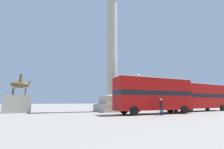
{
  "coord_description": "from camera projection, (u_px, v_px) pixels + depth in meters",
  "views": [
    {
      "loc": [
        -10.6,
        -21.33,
        1.47
      ],
      "look_at": [
        0.0,
        0.0,
        5.82
      ],
      "focal_mm": 24.0,
      "sensor_mm": 36.0,
      "label": 1
    }
  ],
  "objects": [
    {
      "name": "ground_plane",
      "position": [
        112.0,
        111.0,
        23.17
      ],
      "size": [
        200.0,
        200.0,
        0.0
      ],
      "primitive_type": "plane",
      "color": "gray"
    },
    {
      "name": "monument_column",
      "position": [
        112.0,
        62.0,
        24.6
      ],
      "size": [
        4.57,
        4.57,
        22.26
      ],
      "color": "#ADA593",
      "rests_on": "ground_plane"
    },
    {
      "name": "bus_a",
      "position": [
        154.0,
        94.0,
        18.8
      ],
      "size": [
        10.39,
        3.41,
        4.43
      ],
      "rotation": [
        0.0,
        0.0,
        -0.08
      ],
      "color": "#A80F0C",
      "rests_on": "ground_plane"
    },
    {
      "name": "bus_b",
      "position": [
        198.0,
        96.0,
        24.18
      ],
      "size": [
        11.14,
        2.95,
        4.34
      ],
      "rotation": [
        0.0,
        0.0,
        -0.02
      ],
      "color": "#A80F0C",
      "rests_on": "ground_plane"
    },
    {
      "name": "equestrian_statue",
      "position": [
        18.0,
        102.0,
        20.73
      ],
      "size": [
        3.35,
        2.42,
        5.47
      ],
      "rotation": [
        0.0,
        0.0,
        0.02
      ],
      "color": "#ADA593",
      "rests_on": "ground_plane"
    },
    {
      "name": "street_lamp",
      "position": [
        139.0,
        87.0,
        23.34
      ],
      "size": [
        0.5,
        0.5,
        5.82
      ],
      "color": "black",
      "rests_on": "ground_plane"
    },
    {
      "name": "pedestrian_near_lamp",
      "position": [
        161.0,
        106.0,
        16.51
      ],
      "size": [
        0.24,
        0.49,
        1.83
      ],
      "rotation": [
        0.0,
        0.0,
        1.53
      ],
      "color": "#192347",
      "rests_on": "ground_plane"
    }
  ]
}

